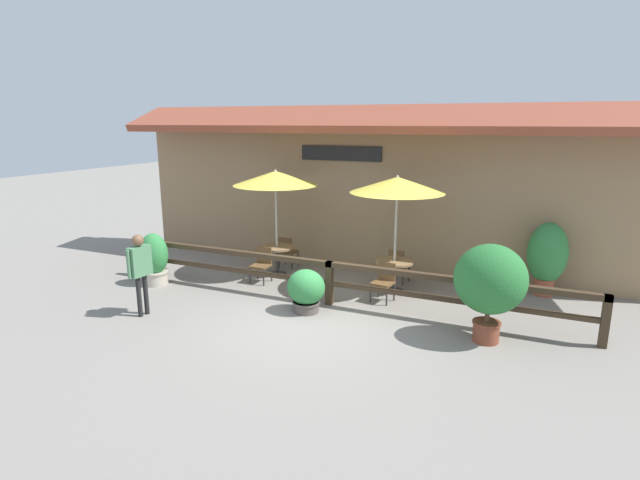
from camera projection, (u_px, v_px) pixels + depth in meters
name	position (u px, v px, depth m)	size (l,w,h in m)	color
ground_plane	(308.00, 322.00, 9.72)	(60.00, 60.00, 0.00)	gray
building_facade	(375.00, 187.00, 12.87)	(14.28, 1.49, 4.23)	#997A56
patio_railing	(329.00, 273.00, 10.50)	(10.40, 0.14, 0.95)	#3D2D1E
patio_umbrella_near	(275.00, 178.00, 12.18)	(2.08, 2.08, 2.67)	#B7B2A8
dining_table_near	(277.00, 252.00, 12.61)	(0.88, 0.88, 0.74)	olive
chair_near_streetside	(262.00, 263.00, 12.07)	(0.42, 0.42, 0.84)	brown
chair_near_wallside	(287.00, 250.00, 13.25)	(0.43, 0.43, 0.84)	brown
patio_umbrella_middle	(397.00, 185.00, 10.89)	(2.08, 2.08, 2.67)	#B7B2A8
dining_table_middle	(394.00, 267.00, 11.33)	(0.88, 0.88, 0.74)	olive
chair_middle_streetside	(384.00, 280.00, 10.78)	(0.48, 0.48, 0.84)	brown
chair_middle_wallside	(398.00, 264.00, 11.98)	(0.48, 0.48, 0.84)	brown
potted_plant_broad_leaf	(306.00, 290.00, 10.14)	(0.79, 0.71, 0.90)	#564C47
potted_plant_small_flowering	(154.00, 259.00, 11.84)	(0.69, 0.62, 1.25)	#B7AD99
potted_plant_entrance_palm	(490.00, 282.00, 8.62)	(1.24, 1.12, 1.77)	brown
potted_plant_corner_fern	(547.00, 256.00, 11.03)	(0.85, 0.76, 1.66)	#9E4C33
pedestrian	(140.00, 264.00, 9.82)	(0.26, 0.58, 1.67)	black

